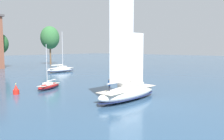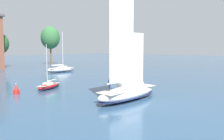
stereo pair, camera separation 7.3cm
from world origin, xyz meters
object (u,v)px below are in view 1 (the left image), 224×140
object	(u,v)px
sailboat_moored_near_marina	(120,68)
sailboat_main	(128,91)
tree_shore_right	(0,44)
sailboat_moored_far_slip	(61,69)
channel_buoy	(16,90)
sailboat_moored_mid_channel	(49,86)
tree_shore_left	(50,38)

from	to	relation	value
sailboat_moored_near_marina	sailboat_main	bearing A→B (deg)	-140.63
tree_shore_right	sailboat_moored_near_marina	distance (m)	46.23
sailboat_moored_far_slip	sailboat_moored_near_marina	bearing A→B (deg)	-30.45
sailboat_moored_near_marina	channel_buoy	bearing A→B (deg)	-164.79
sailboat_moored_mid_channel	sailboat_moored_far_slip	distance (m)	27.96
tree_shore_right	tree_shore_left	bearing A→B (deg)	-1.43
tree_shore_right	sailboat_moored_far_slip	distance (m)	31.45
tree_shore_left	tree_shore_right	world-z (taller)	tree_shore_left
tree_shore_left	tree_shore_right	distance (m)	21.66
channel_buoy	tree_shore_left	bearing A→B (deg)	51.12
tree_shore_right	sailboat_main	world-z (taller)	sailboat_main
sailboat_main	tree_shore_right	bearing A→B (deg)	80.82
tree_shore_left	sailboat_moored_near_marina	xyz separation A→B (m)	(0.45, -39.35, -11.14)
sailboat_main	sailboat_moored_mid_channel	size ratio (longest dim) A/B	2.00
tree_shore_left	sailboat_moored_mid_channel	world-z (taller)	tree_shore_left
sailboat_moored_far_slip	channel_buoy	distance (m)	32.25
tree_shore_left	tree_shore_right	xyz separation A→B (m)	(-21.45, 0.54, -2.98)
sailboat_moored_far_slip	sailboat_moored_mid_channel	bearing A→B (deg)	-131.05
tree_shore_left	sailboat_main	xyz separation A→B (m)	(-32.23, -66.17, -10.63)
sailboat_main	sailboat_moored_near_marina	world-z (taller)	sailboat_main
tree_shore_left	sailboat_moored_far_slip	xyz separation A→B (m)	(-16.41, -29.44, -11.03)
sailboat_main	sailboat_moored_far_slip	world-z (taller)	sailboat_main
sailboat_moored_near_marina	channel_buoy	size ratio (longest dim) A/B	6.10
sailboat_moored_mid_channel	tree_shore_left	bearing A→B (deg)	55.47
tree_shore_right	sailboat_moored_near_marina	bearing A→B (deg)	-61.24
sailboat_moored_mid_channel	channel_buoy	distance (m)	6.01
channel_buoy	sailboat_moored_near_marina	bearing A→B (deg)	15.21
sailboat_main	sailboat_moored_far_slip	distance (m)	39.99
sailboat_moored_far_slip	sailboat_main	bearing A→B (deg)	-113.31
sailboat_moored_mid_channel	sailboat_moored_near_marina	bearing A→B (deg)	17.61
tree_shore_right	sailboat_main	xyz separation A→B (m)	(-10.78, -66.70, -7.65)
sailboat_moored_near_marina	sailboat_moored_mid_channel	world-z (taller)	sailboat_moored_near_marina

